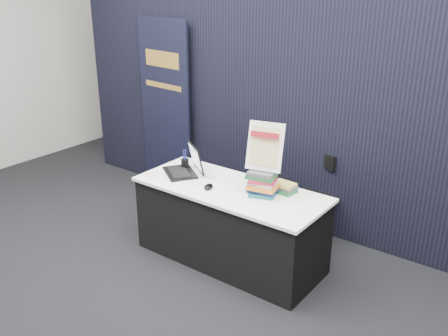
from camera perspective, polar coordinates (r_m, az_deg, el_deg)
floor at (r=4.55m, az=-3.54°, el=-13.21°), size 8.00×8.00×0.00m
wall_back at (r=7.30m, az=17.50°, el=13.90°), size 8.00×0.02×3.50m
drape_partition at (r=5.25m, az=7.58°, el=5.95°), size 6.00×0.08×2.40m
display_table at (r=4.72m, az=0.70°, el=-6.43°), size 1.80×0.75×0.75m
laptop at (r=4.91m, az=-4.67°, el=0.23°), size 0.47×0.49×0.29m
mouse at (r=4.54m, az=-1.78°, el=-2.13°), size 0.12×0.14×0.04m
brochure_left at (r=4.87m, az=-7.22°, el=-0.85°), size 0.34×0.26×0.00m
brochure_mid at (r=4.73m, az=-3.75°, el=-1.40°), size 0.35×0.27×0.00m
brochure_right at (r=4.79m, az=-3.09°, el=-1.07°), size 0.33×0.25×0.00m
pen_cup at (r=5.01m, az=-4.48°, el=0.49°), size 0.09×0.09×0.10m
book_stack_tall at (r=4.39m, az=4.37°, el=-1.70°), size 0.28×0.24×0.23m
book_stack_short at (r=4.49m, az=6.92°, el=-2.25°), size 0.21×0.18×0.08m
info_sign at (r=4.29m, az=4.71°, el=2.40°), size 0.34×0.19×0.43m
pullup_banner at (r=6.22m, az=-6.72°, el=5.88°), size 0.90×0.18×2.11m
stacking_chair at (r=5.18m, az=10.03°, el=-2.71°), size 0.51×0.53×0.89m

